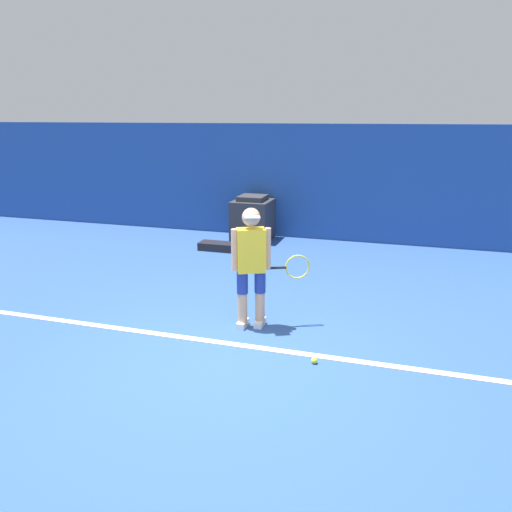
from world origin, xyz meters
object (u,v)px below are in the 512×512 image
tennis_ball (314,361)px  covered_chair (253,219)px  tennis_player (252,263)px  equipment_bag (219,246)px

tennis_ball → covered_chair: (-2.29, 5.09, 0.41)m
tennis_player → tennis_ball: size_ratio=22.21×
tennis_player → covered_chair: 4.57m
equipment_bag → tennis_ball: bearing=-56.6°
tennis_player → equipment_bag: 3.81m
tennis_ball → equipment_bag: size_ratio=0.09×
tennis_ball → tennis_player: bearing=141.3°
tennis_player → equipment_bag: tennis_player is taller
tennis_player → covered_chair: (-1.37, 4.34, -0.38)m
tennis_player → covered_chair: size_ratio=1.60×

